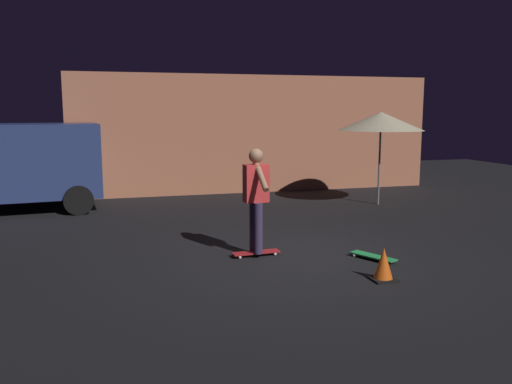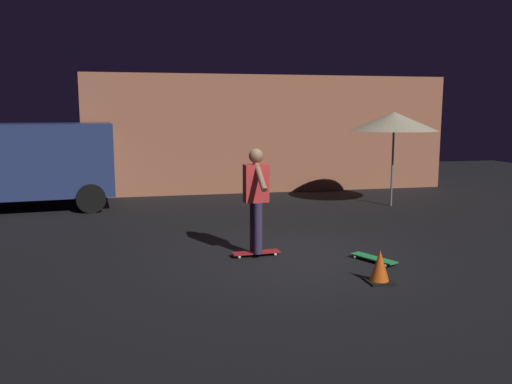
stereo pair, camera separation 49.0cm
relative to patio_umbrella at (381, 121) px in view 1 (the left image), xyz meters
The scene contains 7 objects.
ground_plane 5.77m from the patio_umbrella, 133.41° to the right, with size 28.00×28.00×0.00m, color black.
low_building 4.99m from the patio_umbrella, 117.65° to the left, with size 10.48×3.37×3.33m.
patio_umbrella is the anchor object (origin of this frame).
skateboard_ridden 6.00m from the patio_umbrella, 138.50° to the right, with size 0.79×0.26×0.07m.
skateboard_spare 5.50m from the patio_umbrella, 119.39° to the right, with size 0.53×0.79×0.07m.
skater 5.75m from the patio_umbrella, 138.50° to the right, with size 0.39×0.99×1.67m.
traffic_cone 6.39m from the patio_umbrella, 117.92° to the right, with size 0.34×0.34×0.46m.
Camera 1 is at (-2.76, -7.78, 2.33)m, focal length 36.89 mm.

